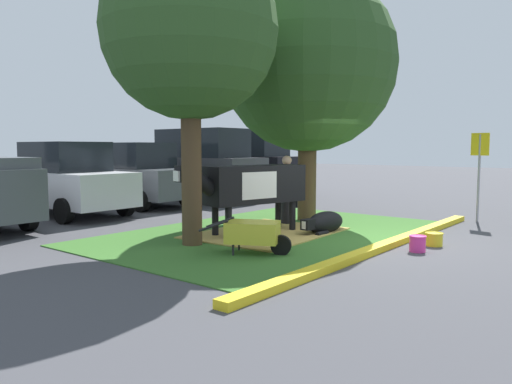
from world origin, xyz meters
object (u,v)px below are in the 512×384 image
shade_tree_right (308,64)px  calf_lying (324,223)px  cow_holstein (251,185)px  suv_dark_grey (202,164)px  parking_sign (480,159)px  shade_tree_left (190,32)px  bucket_pink (418,243)px  hatchback_white (66,180)px  suv_black (246,162)px  person_handler (287,188)px  sedan_red (135,175)px  bucket_yellow (434,239)px  wheelbarrow (254,233)px

shade_tree_right → calf_lying: (-1.37, -1.34, -3.71)m
cow_holstein → suv_dark_grey: suv_dark_grey is taller
shade_tree_right → parking_sign: size_ratio=2.77×
calf_lying → shade_tree_right: bearing=44.5°
shade_tree_left → parking_sign: bearing=-27.5°
calf_lying → bucket_pink: size_ratio=4.28×
shade_tree_left → bucket_pink: 5.66m
calf_lying → suv_dark_grey: (3.37, 7.09, 1.03)m
hatchback_white → shade_tree_right: bearing=-60.2°
shade_tree_left → hatchback_white: 6.59m
calf_lying → suv_black: size_ratio=0.29×
person_handler → parking_sign: 4.91m
calf_lying → person_handler: (0.45, 1.33, 0.67)m
hatchback_white → suv_dark_grey: suv_dark_grey is taller
person_handler → hatchback_white: bearing=112.4°
shade_tree_right → cow_holstein: bearing=-175.5°
calf_lying → suv_black: (6.24, 7.43, 1.03)m
bucket_pink → shade_tree_right: bearing=61.6°
parking_sign → suv_black: size_ratio=0.48×
sedan_red → suv_black: 5.57m
cow_holstein → parking_sign: size_ratio=1.38×
suv_dark_grey → bucket_yellow: bearing=-109.0°
wheelbarrow → sedan_red: sedan_red is taller
person_handler → suv_dark_grey: 6.47m
calf_lying → wheelbarrow: (-2.62, -0.14, 0.15)m
cow_holstein → bucket_pink: cow_holstein is taller
person_handler → parking_sign: bearing=-45.4°
wheelbarrow → hatchback_white: (0.70, 7.24, 0.60)m
bucket_pink → suv_dark_grey: 10.25m
hatchback_white → suv_black: suv_black is taller
shade_tree_right → sedan_red: (-0.68, 6.08, -2.96)m
cow_holstein → suv_dark_grey: 7.46m
shade_tree_right → suv_black: bearing=51.3°
parking_sign → wheelbarrow: bearing=162.9°
hatchback_white → sedan_red: bearing=7.1°
suv_dark_grey → shade_tree_right: bearing=-109.2°
wheelbarrow → calf_lying: bearing=3.1°
cow_holstein → sedan_red: (1.81, 6.28, -0.09)m
suv_dark_grey → person_handler: bearing=-116.9°
cow_holstein → hatchback_white: (-0.80, 5.95, -0.09)m
shade_tree_left → suv_dark_grey: size_ratio=1.23×
cow_holstein → bucket_yellow: cow_holstein is taller
shade_tree_right → person_handler: 3.17m
person_handler → suv_black: 8.42m
sedan_red → calf_lying: bearing=-95.3°
bucket_yellow → hatchback_white: 9.69m
cow_holstein → calf_lying: (1.13, -1.15, -0.84)m
shade_tree_right → person_handler: size_ratio=3.67×
suv_dark_grey → cow_holstein: bearing=-127.1°
bucket_pink → hatchback_white: size_ratio=0.07×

